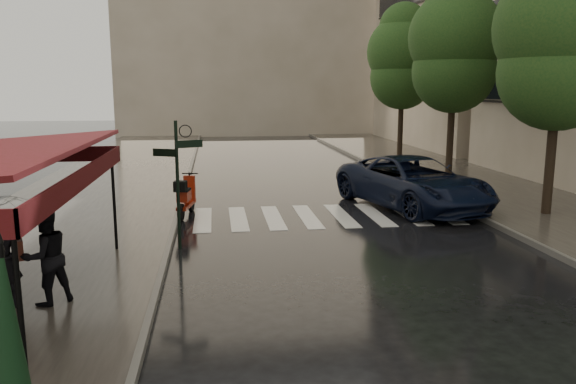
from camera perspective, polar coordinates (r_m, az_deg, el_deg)
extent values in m
plane|color=black|center=(11.11, -5.52, -9.80)|extent=(120.00, 120.00, 0.00)
cube|color=#38332D|center=(23.12, -17.83, 0.57)|extent=(6.00, 60.00, 0.12)
cube|color=#38332D|center=(25.06, 17.52, 1.33)|extent=(5.50, 60.00, 0.12)
cube|color=#595651|center=(22.76, -10.27, 0.80)|extent=(0.12, 60.00, 0.16)
cube|color=#595651|center=(24.02, 11.46, 1.26)|extent=(0.12, 60.00, 0.16)
cube|color=silver|center=(16.86, -8.64, -2.77)|extent=(0.50, 3.20, 0.01)
cube|color=silver|center=(16.87, -5.07, -2.69)|extent=(0.50, 3.20, 0.01)
cube|color=silver|center=(16.94, -1.51, -2.59)|extent=(0.50, 3.20, 0.01)
cube|color=silver|center=(17.08, 1.99, -2.49)|extent=(0.50, 3.20, 0.01)
cube|color=silver|center=(17.28, 5.43, -2.38)|extent=(0.50, 3.20, 0.01)
cube|color=silver|center=(17.54, 8.78, -2.26)|extent=(0.50, 3.20, 0.01)
cube|color=silver|center=(17.86, 12.02, -2.14)|extent=(0.50, 3.20, 0.01)
cube|color=silver|center=(18.24, 15.13, -2.02)|extent=(0.50, 3.20, 0.01)
cube|color=#410F09|center=(10.27, -19.86, 1.51)|extent=(0.04, 7.00, 0.35)
cylinder|color=black|center=(7.51, -25.60, -10.41)|extent=(0.07, 0.07, 2.35)
cylinder|color=black|center=(13.61, -17.26, -0.77)|extent=(0.07, 0.07, 2.35)
cylinder|color=black|center=(13.64, -11.14, 0.62)|extent=(0.08, 0.08, 3.10)
cube|color=black|center=(13.49, -10.01, 4.84)|extent=(0.62, 0.26, 0.18)
cube|color=black|center=(13.55, -12.44, 3.93)|extent=(0.56, 0.29, 0.18)
cube|color=gray|center=(40.47, 18.00, 17.69)|extent=(8.00, 16.00, 18.50)
cube|color=gray|center=(48.92, -3.73, 17.71)|extent=(22.00, 6.00, 20.00)
cylinder|color=black|center=(18.39, 25.22, 4.53)|extent=(0.28, 0.28, 4.26)
sphere|color=#163E16|center=(18.33, 25.73, 10.91)|extent=(3.40, 3.40, 3.40)
sphere|color=#163E16|center=(18.41, 26.06, 14.92)|extent=(3.80, 3.80, 3.80)
cylinder|color=black|center=(24.51, 16.22, 6.62)|extent=(0.28, 0.28, 4.48)
sphere|color=#163E16|center=(24.48, 16.48, 11.66)|extent=(3.40, 3.40, 3.40)
sphere|color=#163E16|center=(24.55, 16.65, 14.83)|extent=(3.80, 3.80, 3.80)
sphere|color=#163E16|center=(24.69, 16.82, 17.79)|extent=(2.60, 2.60, 2.60)
cylinder|color=black|center=(31.11, 11.38, 7.46)|extent=(0.28, 0.28, 4.37)
sphere|color=#163E16|center=(31.08, 11.52, 11.34)|extent=(3.40, 3.40, 3.40)
sphere|color=#163E16|center=(31.13, 11.62, 13.78)|extent=(3.80, 3.80, 3.80)
sphere|color=#163E16|center=(31.23, 11.70, 16.06)|extent=(2.60, 2.60, 2.60)
imported|color=black|center=(10.76, -26.92, -6.39)|extent=(0.69, 0.57, 1.62)
cube|color=#4A1D13|center=(10.72, -25.66, -5.28)|extent=(0.23, 0.33, 0.34)
imported|color=black|center=(10.63, -23.36, -6.03)|extent=(1.06, 1.03, 1.71)
cylinder|color=black|center=(16.74, -10.82, -2.05)|extent=(0.20, 0.53, 0.52)
cylinder|color=black|center=(18.03, -9.80, -1.11)|extent=(0.20, 0.53, 0.52)
cube|color=maroon|center=(17.39, -10.28, -1.26)|extent=(0.56, 1.44, 0.11)
cube|color=maroon|center=(17.07, -10.52, -0.38)|extent=(0.43, 0.65, 0.30)
cube|color=maroon|center=(17.78, -9.97, 0.36)|extent=(0.37, 0.19, 0.82)
cylinder|color=black|center=(17.81, -9.93, 1.87)|extent=(0.50, 0.13, 0.04)
cube|color=black|center=(16.62, -10.88, 0.58)|extent=(0.40, 0.38, 0.30)
imported|color=black|center=(18.68, 12.58, 0.96)|extent=(4.38, 6.51, 1.66)
cylinder|color=black|center=(6.08, -26.26, -15.15)|extent=(0.04, 0.04, 2.30)
cone|color=black|center=(6.04, -26.35, -14.16)|extent=(0.43, 0.43, 2.19)
cylinder|color=black|center=(6.33, -26.21, -14.83)|extent=(0.04, 0.04, 2.16)
cone|color=black|center=(6.29, -26.29, -13.94)|extent=(0.42, 0.42, 2.05)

